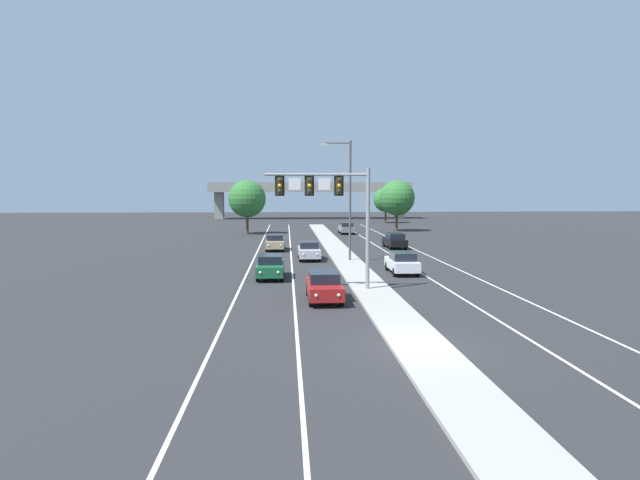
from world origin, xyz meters
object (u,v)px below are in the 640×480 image
object	(u,v)px
street_lamp_median	(347,193)
overhead_signal_mast	(332,200)
car_receding_grey	(346,228)
tree_far_right_a	(386,200)
car_oncoming_silver	(309,250)
car_receding_black	(395,240)
car_oncoming_tan	(275,242)
tree_far_left_a	(247,199)
car_oncoming_red	(324,286)
car_receding_white	(402,262)
car_oncoming_green	(271,266)
tree_far_right_b	(397,198)

from	to	relation	value
street_lamp_median	overhead_signal_mast	bearing A→B (deg)	-100.31
car_receding_grey	tree_far_right_a	world-z (taller)	tree_far_right_a
car_oncoming_silver	car_receding_black	distance (m)	12.75
car_oncoming_silver	car_oncoming_tan	bearing A→B (deg)	111.84
car_receding_grey	tree_far_left_a	distance (m)	14.25
street_lamp_median	car_oncoming_red	size ratio (longest dim) A/B	2.23
car_receding_black	tree_far_right_a	distance (m)	44.11
street_lamp_median	car_receding_grey	distance (m)	29.85
tree_far_right_a	overhead_signal_mast	bearing A→B (deg)	-103.12
street_lamp_median	car_oncoming_tan	xyz separation A→B (m)	(-6.25, 9.25, -4.97)
car_oncoming_tan	street_lamp_median	bearing A→B (deg)	-55.95
car_oncoming_tan	car_receding_white	bearing A→B (deg)	-59.21
car_oncoming_green	car_receding_white	world-z (taller)	same
car_oncoming_red	car_receding_white	distance (m)	11.23
car_oncoming_green	car_oncoming_tan	xyz separation A→B (m)	(-0.02, 17.37, 0.00)
street_lamp_median	tree_far_right_a	size ratio (longest dim) A/B	1.52
car_oncoming_red	street_lamp_median	bearing A→B (deg)	79.10
car_receding_grey	tree_far_right_b	world-z (taller)	tree_far_right_b
overhead_signal_mast	street_lamp_median	xyz separation A→B (m)	(2.43, 13.34, 0.33)
car_receding_white	tree_far_left_a	xyz separation A→B (m)	(-13.75, 36.40, 4.05)
car_oncoming_tan	car_receding_white	size ratio (longest dim) A/B	1.00
car_oncoming_red	car_receding_black	distance (m)	27.83
car_oncoming_silver	car_receding_black	bearing A→B (deg)	43.08
car_receding_white	car_receding_grey	world-z (taller)	same
street_lamp_median	tree_far_right_b	distance (m)	35.53
overhead_signal_mast	car_receding_grey	size ratio (longest dim) A/B	1.60
overhead_signal_mast	car_oncoming_tan	xyz separation A→B (m)	(-3.82, 22.58, -4.64)
car_receding_black	tree_far_right_b	world-z (taller)	tree_far_right_b
car_oncoming_silver	car_receding_grey	world-z (taller)	same
car_oncoming_green	tree_far_right_a	xyz separation A→B (m)	(19.42, 61.81, 3.46)
car_oncoming_green	street_lamp_median	bearing A→B (deg)	52.52
car_oncoming_green	car_oncoming_tan	distance (m)	17.37
street_lamp_median	tree_far_left_a	world-z (taller)	street_lamp_median
street_lamp_median	car_oncoming_red	distance (m)	17.01
overhead_signal_mast	car_receding_white	bearing A→B (deg)	49.50
car_oncoming_red	car_oncoming_silver	xyz separation A→B (m)	(-0.10, 17.55, 0.00)
car_oncoming_green	car_receding_black	xyz separation A→B (m)	(12.37, 18.41, 0.00)
car_receding_white	car_receding_black	size ratio (longest dim) A/B	0.99
car_receding_white	tree_far_right_b	bearing A→B (deg)	78.92
car_receding_black	tree_far_right_a	size ratio (longest dim) A/B	0.69
car_receding_grey	car_receding_black	bearing A→B (deg)	-81.07
car_oncoming_red	tree_far_right_b	bearing A→B (deg)	74.01
car_receding_white	tree_far_right_a	world-z (taller)	tree_far_right_a
street_lamp_median	car_oncoming_tan	world-z (taller)	street_lamp_median
car_receding_black	car_receding_grey	world-z (taller)	same
overhead_signal_mast	car_oncoming_green	xyz separation A→B (m)	(-3.80, 5.22, -4.64)
car_receding_grey	tree_far_right_b	xyz separation A→B (m)	(8.01, 4.46, 4.09)
car_oncoming_green	tree_far_left_a	size ratio (longest dim) A/B	0.60
car_oncoming_silver	tree_far_left_a	distance (m)	29.35
tree_far_right_b	tree_far_right_a	xyz separation A→B (m)	(2.03, 19.97, -0.63)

